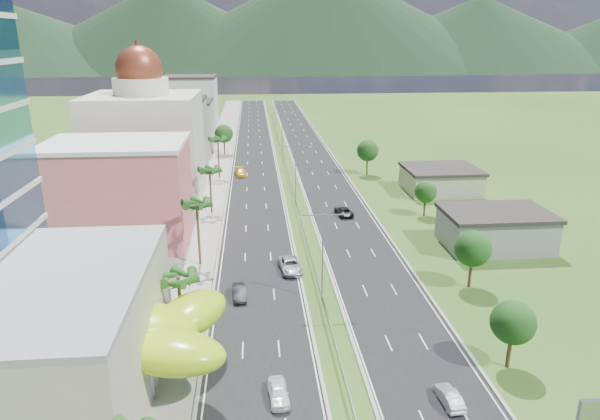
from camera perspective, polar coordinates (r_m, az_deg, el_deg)
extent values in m
plane|color=#2D5119|center=(56.53, 3.67, -14.27)|extent=(500.00, 500.00, 0.00)
cube|color=black|center=(140.46, -4.85, 5.57)|extent=(11.00, 260.00, 0.04)
cube|color=black|center=(141.27, 1.27, 5.71)|extent=(11.00, 260.00, 0.04)
cube|color=gray|center=(140.76, -8.74, 5.47)|extent=(7.00, 260.00, 0.12)
cube|color=gray|center=(123.03, -1.30, 4.13)|extent=(0.08, 216.00, 0.28)
cube|color=gray|center=(223.31, -3.05, 10.34)|extent=(0.10, 0.12, 0.70)
cylinder|color=gray|center=(62.75, 2.42, -5.14)|extent=(0.20, 0.20, 11.00)
cube|color=gray|center=(60.69, 1.13, -0.58)|extent=(2.88, 0.12, 0.12)
cube|color=gray|center=(61.06, 3.82, -0.51)|extent=(2.88, 0.12, 0.12)
cube|color=silver|center=(60.61, -0.07, -0.71)|extent=(0.60, 0.25, 0.18)
cube|color=silver|center=(61.29, 5.00, -0.56)|extent=(0.60, 0.25, 0.18)
cylinder|color=gray|center=(100.56, -0.49, 3.83)|extent=(0.20, 0.20, 11.00)
cube|color=gray|center=(99.29, -1.33, 6.78)|extent=(2.88, 0.12, 0.12)
cube|color=gray|center=(99.51, 0.33, 6.81)|extent=(2.88, 0.12, 0.12)
cube|color=silver|center=(99.24, -2.08, 6.71)|extent=(0.60, 0.25, 0.18)
cube|color=silver|center=(99.65, 1.07, 6.76)|extent=(0.60, 0.25, 0.18)
cylinder|color=gray|center=(144.51, -1.92, 8.20)|extent=(0.20, 0.20, 11.00)
cube|color=gray|center=(143.63, -2.53, 10.27)|extent=(2.88, 0.12, 0.12)
cube|color=gray|center=(143.78, -1.36, 10.29)|extent=(2.88, 0.12, 0.12)
cube|color=silver|center=(143.59, -3.04, 10.22)|extent=(0.60, 0.25, 0.18)
cube|color=silver|center=(143.88, -0.84, 10.26)|extent=(0.60, 0.25, 0.18)
cylinder|color=gray|center=(188.96, -2.69, 10.51)|extent=(0.20, 0.20, 11.00)
cube|color=gray|center=(188.28, -3.16, 12.10)|extent=(2.88, 0.12, 0.12)
cube|color=gray|center=(188.40, -2.27, 12.12)|extent=(2.88, 0.12, 0.12)
cube|color=silver|center=(188.26, -3.56, 12.07)|extent=(0.60, 0.25, 0.18)
cube|color=silver|center=(188.48, -1.87, 12.10)|extent=(0.60, 0.25, 0.18)
cylinder|color=gray|center=(55.70, -21.96, -13.81)|extent=(0.50, 0.50, 4.00)
cylinder|color=gray|center=(49.96, -15.56, -17.05)|extent=(0.50, 0.50, 4.00)
cylinder|color=gray|center=(48.52, -21.11, -18.86)|extent=(0.50, 0.50, 4.00)
cylinder|color=gray|center=(53.75, -12.47, -14.06)|extent=(0.50, 0.50, 4.00)
cube|color=#D2566B|center=(84.84, -18.69, 1.56)|extent=(20.00, 15.00, 15.00)
cube|color=beige|center=(106.12, -16.07, 6.38)|extent=(20.00, 20.00, 20.00)
cylinder|color=beige|center=(104.54, -16.62, 12.55)|extent=(10.00, 10.00, 3.00)
sphere|color=maroon|center=(104.34, -16.77, 14.19)|extent=(8.40, 8.40, 8.40)
cube|color=gray|center=(130.54, -13.58, 7.76)|extent=(16.00, 15.00, 16.00)
cube|color=#AFA690|center=(152.28, -12.39, 8.68)|extent=(16.00, 15.00, 13.00)
cube|color=silver|center=(174.55, -11.54, 10.71)|extent=(16.00, 15.00, 18.00)
cube|color=gray|center=(85.13, 20.09, -2.08)|extent=(15.00, 10.00, 5.00)
cube|color=#AFA690|center=(112.44, 14.75, 3.03)|extent=(14.00, 12.00, 4.40)
cylinder|color=#47301C|center=(56.38, -12.61, -10.39)|extent=(0.36, 0.36, 7.50)
cylinder|color=#47301C|center=(74.21, -10.77, -2.54)|extent=(0.36, 0.36, 9.00)
cylinder|color=#47301C|center=(96.14, -9.50, 1.99)|extent=(0.36, 0.36, 8.00)
cylinder|color=#47301C|center=(120.24, -8.67, 5.45)|extent=(0.36, 0.36, 8.80)
cylinder|color=#47301C|center=(145.07, -8.08, 6.84)|extent=(0.40, 0.40, 4.90)
sphere|color=#1E4B17|center=(144.50, -8.13, 8.07)|extent=(4.90, 4.90, 4.90)
cylinder|color=#47301C|center=(55.92, 21.45, -13.49)|extent=(0.40, 0.40, 4.20)
sphere|color=#1E4B17|center=(54.62, 21.78, -11.06)|extent=(4.20, 4.20, 4.20)
cylinder|color=#47301C|center=(70.65, 17.73, -6.14)|extent=(0.40, 0.40, 4.55)
sphere|color=#1E4B17|center=(69.55, 17.95, -3.94)|extent=(4.55, 4.55, 4.55)
cylinder|color=#47301C|center=(96.32, 13.16, 0.49)|extent=(0.40, 0.40, 3.85)
sphere|color=#1E4B17|center=(95.63, 13.26, 1.91)|extent=(3.85, 3.85, 3.85)
cylinder|color=#47301C|center=(123.12, 7.18, 4.88)|extent=(0.40, 0.40, 4.90)
sphere|color=#1E4B17|center=(122.45, 7.23, 6.32)|extent=(4.90, 4.90, 4.90)
imported|color=white|center=(49.04, -2.32, -18.86)|extent=(1.97, 4.26, 1.42)
imported|color=black|center=(65.65, -6.51, -8.71)|extent=(1.88, 4.50, 1.45)
imported|color=#AAADB2|center=(72.28, -1.05, -5.90)|extent=(3.33, 6.14, 1.63)
imported|color=gold|center=(122.25, -6.34, 4.04)|extent=(2.98, 5.70, 1.58)
imported|color=#B5B9BD|center=(50.26, 15.62, -18.65)|extent=(1.66, 4.05, 1.30)
imported|color=black|center=(94.69, 4.69, -0.12)|extent=(3.09, 5.49, 1.45)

